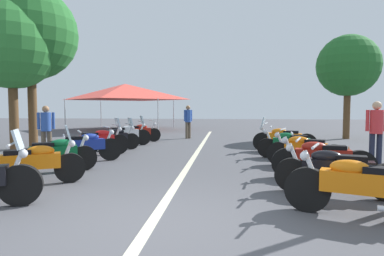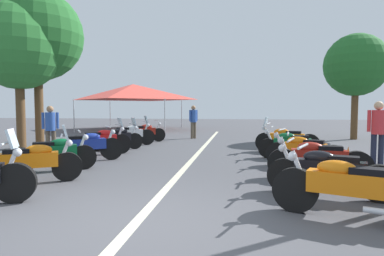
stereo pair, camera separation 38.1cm
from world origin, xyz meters
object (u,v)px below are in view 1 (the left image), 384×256
motorcycle_left_row_2 (54,154)px  bystander_0 (376,128)px  motorcycle_left_row_5 (113,138)px  motorcycle_left_row_4 (98,141)px  motorcycle_left_row_6 (125,134)px  motorcycle_right_row_1 (336,170)px  motorcycle_right_row_4 (291,144)px  motorcycle_left_row_7 (138,132)px  bystander_2 (188,119)px  motorcycle_left_row_1 (33,163)px  motorcycle_right_row_5 (283,139)px  roadside_tree_1 (348,66)px  traffic_cone_0 (348,159)px  motorcycle_left_row_3 (84,146)px  event_tent (125,92)px  motorcycle_right_row_2 (322,158)px  roadside_tree_2 (30,34)px  motorcycle_right_row_3 (305,150)px  motorcycle_right_row_0 (362,186)px  bystander_3 (46,127)px  roadside_tree_0 (11,44)px

motorcycle_left_row_2 → bystander_0: bearing=-18.2°
motorcycle_left_row_5 → motorcycle_left_row_4: bearing=-128.3°
motorcycle_left_row_6 → motorcycle_right_row_1: size_ratio=0.97×
motorcycle_right_row_4 → motorcycle_left_row_5: bearing=-1.4°
motorcycle_left_row_7 → motorcycle_left_row_6: bearing=-129.4°
motorcycle_left_row_5 → bystander_2: size_ratio=1.04×
motorcycle_left_row_2 → motorcycle_left_row_7: bearing=57.4°
motorcycle_left_row_1 → motorcycle_left_row_4: motorcycle_left_row_4 is taller
motorcycle_left_row_4 → motorcycle_right_row_5: motorcycle_right_row_5 is taller
motorcycle_left_row_5 → roadside_tree_1: size_ratio=0.34×
traffic_cone_0 → motorcycle_left_row_4: bearing=76.1°
motorcycle_left_row_3 → bystander_0: 8.05m
event_tent → motorcycle_right_row_2: bearing=-148.9°
motorcycle_right_row_4 → roadside_tree_2: (1.59, 9.28, 3.86)m
motorcycle_right_row_3 → motorcycle_right_row_4: motorcycle_right_row_3 is taller
motorcycle_left_row_3 → motorcycle_right_row_5: size_ratio=0.87×
motorcycle_left_row_4 → bystander_0: bearing=-41.2°
motorcycle_right_row_3 → bystander_0: size_ratio=1.12×
motorcycle_left_row_2 → motorcycle_right_row_0: (-2.68, -5.97, 0.02)m
motorcycle_left_row_1 → motorcycle_right_row_0: 5.89m
motorcycle_left_row_2 → motorcycle_right_row_2: (-0.15, -6.14, 0.02)m
motorcycle_left_row_4 → motorcycle_left_row_5: (1.26, -0.06, -0.02)m
motorcycle_right_row_3 → event_tent: (13.59, 9.05, 2.19)m
motorcycle_left_row_4 → motorcycle_left_row_7: (4.05, -0.22, -0.02)m
motorcycle_left_row_6 → bystander_3: size_ratio=1.25×
motorcycle_left_row_1 → motorcycle_right_row_3: (2.58, -5.88, -0.00)m
bystander_2 → motorcycle_left_row_1: bearing=-59.7°
motorcycle_right_row_3 → motorcycle_right_row_1: bearing=108.7°
bystander_3 → roadside_tree_0: size_ratio=0.29×
motorcycle_left_row_3 → motorcycle_right_row_3: 6.03m
motorcycle_right_row_4 → bystander_0: 2.32m
bystander_0 → traffic_cone_0: bearing=-41.1°
motorcycle_right_row_3 → roadside_tree_1: 9.68m
motorcycle_left_row_1 → event_tent: size_ratio=0.29×
motorcycle_left_row_2 → bystander_2: 9.15m
motorcycle_left_row_1 → motorcycle_left_row_2: size_ratio=1.04×
motorcycle_left_row_7 → motorcycle_right_row_5: 6.47m
bystander_3 → roadside_tree_2: roadside_tree_2 is taller
traffic_cone_0 → motorcycle_left_row_6: bearing=57.8°
motorcycle_left_row_6 → motorcycle_right_row_0: size_ratio=0.99×
motorcycle_right_row_3 → roadside_tree_1: roadside_tree_1 is taller
motorcycle_left_row_3 → motorcycle_left_row_7: size_ratio=0.98×
motorcycle_left_row_5 → motorcycle_left_row_3: bearing=-123.9°
motorcycle_right_row_4 → bystander_3: size_ratio=1.25×
motorcycle_right_row_0 → event_tent: (17.56, 8.89, 2.18)m
motorcycle_left_row_7 → motorcycle_right_row_1: bearing=-86.0°
motorcycle_left_row_2 → event_tent: (14.88, 2.92, 2.20)m
roadside_tree_1 → motorcycle_left_row_1: bearing=137.9°
motorcycle_left_row_6 → roadside_tree_1: bearing=-4.3°
motorcycle_left_row_7 → roadside_tree_1: (2.74, -9.87, 3.14)m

